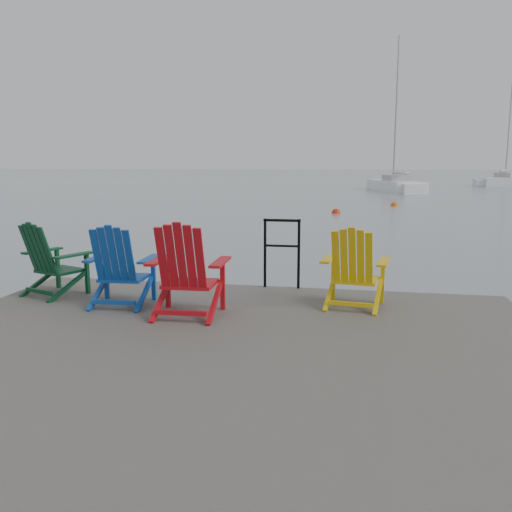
% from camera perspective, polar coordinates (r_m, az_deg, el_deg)
% --- Properties ---
extents(ground, '(400.00, 400.00, 0.00)m').
position_cam_1_polar(ground, '(5.01, -4.48, -15.06)').
color(ground, slate).
rests_on(ground, ground).
extents(dock, '(6.00, 5.00, 1.40)m').
position_cam_1_polar(dock, '(4.88, -4.53, -11.35)').
color(dock, '#2D2B28').
rests_on(dock, ground).
extents(handrail, '(0.48, 0.04, 0.90)m').
position_cam_1_polar(handrail, '(6.98, 2.74, 1.00)').
color(handrail, black).
rests_on(handrail, dock).
extents(chair_green, '(0.86, 0.83, 0.90)m').
position_cam_1_polar(chair_green, '(7.03, -20.74, -0.30)').
color(chair_green, '#09351C').
rests_on(chair_green, dock).
extents(chair_blue, '(0.77, 0.72, 0.92)m').
position_cam_1_polar(chair_blue, '(6.28, -14.15, -0.98)').
color(chair_blue, navy).
rests_on(chair_blue, dock).
extents(chair_red, '(0.82, 0.76, 1.00)m').
position_cam_1_polar(chair_red, '(5.70, -7.33, -1.43)').
color(chair_red, '#AB0C15').
rests_on(chair_red, dock).
extents(chair_yellow, '(0.79, 0.74, 0.91)m').
position_cam_1_polar(chair_yellow, '(6.11, 10.30, -1.20)').
color(chair_yellow, gold).
rests_on(chair_yellow, dock).
extents(sailboat_near, '(4.20, 8.86, 11.82)m').
position_cam_1_polar(sailboat_near, '(43.46, 14.39, 7.11)').
color(sailboat_near, white).
rests_on(sailboat_near, ground).
extents(sailboat_mid, '(4.96, 8.34, 11.27)m').
position_cam_1_polar(sailboat_mid, '(59.09, 24.66, 7.14)').
color(sailboat_mid, silver).
rests_on(sailboat_mid, ground).
extents(buoy_a, '(0.38, 0.38, 0.38)m').
position_cam_1_polar(buoy_a, '(23.51, 8.42, 4.49)').
color(buoy_a, '#B9240A').
rests_on(buoy_a, ground).
extents(buoy_b, '(0.37, 0.37, 0.37)m').
position_cam_1_polar(buoy_b, '(28.30, 14.34, 5.16)').
color(buoy_b, '#D2490C').
rests_on(buoy_b, ground).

